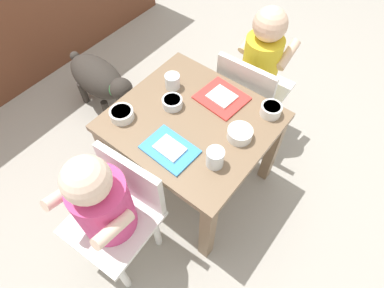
{
  "coord_description": "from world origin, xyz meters",
  "views": [
    {
      "loc": [
        -0.6,
        -0.48,
        1.36
      ],
      "look_at": [
        0.0,
        0.0,
        0.29
      ],
      "focal_mm": 30.32,
      "sensor_mm": 36.0,
      "label": 1
    }
  ],
  "objects_px": {
    "water_cup_right": "(173,82)",
    "cereal_bowl_left_side": "(240,133)",
    "food_tray_right": "(222,98)",
    "dining_table": "(192,133)",
    "veggie_bowl_far": "(172,102)",
    "dog": "(99,79)",
    "food_tray_left": "(170,149)",
    "cereal_bowl_right_side": "(271,110)",
    "water_cup_left": "(215,158)",
    "veggie_bowl_near": "(122,114)",
    "seated_child_left": "(105,203)",
    "seated_child_right": "(259,66)"
  },
  "relations": [
    {
      "from": "water_cup_right",
      "to": "cereal_bowl_left_side",
      "type": "distance_m",
      "value": 0.35
    },
    {
      "from": "food_tray_right",
      "to": "dining_table",
      "type": "bearing_deg",
      "value": 170.88
    },
    {
      "from": "veggie_bowl_far",
      "to": "cereal_bowl_left_side",
      "type": "xyz_separation_m",
      "value": [
        0.03,
        -0.28,
        0.0
      ]
    },
    {
      "from": "water_cup_right",
      "to": "cereal_bowl_left_side",
      "type": "bearing_deg",
      "value": -97.55
    },
    {
      "from": "dog",
      "to": "food_tray_left",
      "type": "xyz_separation_m",
      "value": [
        -0.23,
        -0.69,
        0.24
      ]
    },
    {
      "from": "dining_table",
      "to": "cereal_bowl_left_side",
      "type": "relative_size",
      "value": 6.4
    },
    {
      "from": "food_tray_right",
      "to": "cereal_bowl_right_side",
      "type": "height_order",
      "value": "cereal_bowl_right_side"
    },
    {
      "from": "food_tray_left",
      "to": "water_cup_left",
      "type": "height_order",
      "value": "water_cup_left"
    },
    {
      "from": "veggie_bowl_near",
      "to": "veggie_bowl_far",
      "type": "bearing_deg",
      "value": -34.14
    },
    {
      "from": "dining_table",
      "to": "veggie_bowl_far",
      "type": "height_order",
      "value": "veggie_bowl_far"
    },
    {
      "from": "food_tray_left",
      "to": "seated_child_left",
      "type": "bearing_deg",
      "value": 172.03
    },
    {
      "from": "seated_child_left",
      "to": "cereal_bowl_right_side",
      "type": "bearing_deg",
      "value": -19.57
    },
    {
      "from": "food_tray_left",
      "to": "water_cup_left",
      "type": "distance_m",
      "value": 0.16
    },
    {
      "from": "seated_child_right",
      "to": "water_cup_right",
      "type": "height_order",
      "value": "seated_child_right"
    },
    {
      "from": "water_cup_right",
      "to": "cereal_bowl_right_side",
      "type": "height_order",
      "value": "water_cup_right"
    },
    {
      "from": "seated_child_right",
      "to": "dog",
      "type": "xyz_separation_m",
      "value": [
        -0.35,
        0.7,
        -0.22
      ]
    },
    {
      "from": "food_tray_left",
      "to": "cereal_bowl_right_side",
      "type": "distance_m",
      "value": 0.4
    },
    {
      "from": "seated_child_right",
      "to": "cereal_bowl_left_side",
      "type": "relative_size",
      "value": 7.7
    },
    {
      "from": "veggie_bowl_near",
      "to": "cereal_bowl_right_side",
      "type": "bearing_deg",
      "value": -49.75
    },
    {
      "from": "dining_table",
      "to": "water_cup_right",
      "type": "relative_size",
      "value": 9.66
    },
    {
      "from": "seated_child_left",
      "to": "veggie_bowl_near",
      "type": "bearing_deg",
      "value": 35.44
    },
    {
      "from": "food_tray_right",
      "to": "veggie_bowl_near",
      "type": "height_order",
      "value": "veggie_bowl_near"
    },
    {
      "from": "seated_child_right",
      "to": "food_tray_right",
      "type": "bearing_deg",
      "value": 178.24
    },
    {
      "from": "seated_child_left",
      "to": "food_tray_left",
      "type": "bearing_deg",
      "value": -7.97
    },
    {
      "from": "seated_child_right",
      "to": "dog",
      "type": "bearing_deg",
      "value": 116.59
    },
    {
      "from": "dining_table",
      "to": "seated_child_right",
      "type": "distance_m",
      "value": 0.43
    },
    {
      "from": "water_cup_right",
      "to": "dog",
      "type": "bearing_deg",
      "value": 91.33
    },
    {
      "from": "seated_child_left",
      "to": "water_cup_right",
      "type": "bearing_deg",
      "value": 16.62
    },
    {
      "from": "seated_child_left",
      "to": "food_tray_right",
      "type": "distance_m",
      "value": 0.58
    },
    {
      "from": "food_tray_left",
      "to": "water_cup_left",
      "type": "relative_size",
      "value": 2.68
    },
    {
      "from": "food_tray_right",
      "to": "water_cup_right",
      "type": "relative_size",
      "value": 3.17
    },
    {
      "from": "dining_table",
      "to": "cereal_bowl_right_side",
      "type": "distance_m",
      "value": 0.31
    },
    {
      "from": "cereal_bowl_left_side",
      "to": "seated_child_left",
      "type": "bearing_deg",
      "value": 157.39
    },
    {
      "from": "food_tray_left",
      "to": "water_cup_right",
      "type": "relative_size",
      "value": 3.13
    },
    {
      "from": "seated_child_left",
      "to": "seated_child_right",
      "type": "xyz_separation_m",
      "value": [
        0.85,
        -0.05,
        0.01
      ]
    },
    {
      "from": "water_cup_right",
      "to": "veggie_bowl_near",
      "type": "bearing_deg",
      "value": 169.87
    },
    {
      "from": "food_tray_left",
      "to": "water_cup_right",
      "type": "distance_m",
      "value": 0.31
    },
    {
      "from": "seated_child_right",
      "to": "cereal_bowl_left_side",
      "type": "bearing_deg",
      "value": -158.92
    },
    {
      "from": "dining_table",
      "to": "seated_child_left",
      "type": "xyz_separation_m",
      "value": [
        -0.43,
        0.01,
        0.06
      ]
    },
    {
      "from": "veggie_bowl_far",
      "to": "food_tray_right",
      "type": "bearing_deg",
      "value": -40.62
    },
    {
      "from": "cereal_bowl_right_side",
      "to": "dining_table",
      "type": "bearing_deg",
      "value": 134.06
    },
    {
      "from": "veggie_bowl_near",
      "to": "veggie_bowl_far",
      "type": "height_order",
      "value": "same"
    },
    {
      "from": "seated_child_left",
      "to": "veggie_bowl_far",
      "type": "xyz_separation_m",
      "value": [
        0.43,
        0.09,
        0.04
      ]
    },
    {
      "from": "seated_child_left",
      "to": "veggie_bowl_near",
      "type": "relative_size",
      "value": 7.61
    },
    {
      "from": "seated_child_right",
      "to": "veggie_bowl_near",
      "type": "distance_m",
      "value": 0.63
    },
    {
      "from": "seated_child_left",
      "to": "water_cup_left",
      "type": "relative_size",
      "value": 9.69
    },
    {
      "from": "dining_table",
      "to": "water_cup_right",
      "type": "bearing_deg",
      "value": 62.46
    },
    {
      "from": "dog",
      "to": "water_cup_right",
      "type": "distance_m",
      "value": 0.56
    },
    {
      "from": "food_tray_left",
      "to": "water_cup_left",
      "type": "xyz_separation_m",
      "value": [
        0.05,
        -0.15,
        0.02
      ]
    },
    {
      "from": "dog",
      "to": "veggie_bowl_far",
      "type": "height_order",
      "value": "veggie_bowl_far"
    }
  ]
}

